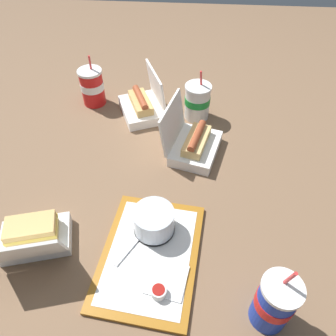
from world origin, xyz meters
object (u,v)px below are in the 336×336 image
(ketchup_cup, at_px, (159,291))
(plastic_fork, at_px, (128,250))
(soda_cup_right, at_px, (274,302))
(soda_cup_left, at_px, (92,87))
(clamshell_hotdog_front, at_px, (143,105))
(cake_container, at_px, (154,221))
(clamshell_sandwich_center, at_px, (34,237))
(clamshell_hotdog_back, at_px, (193,143))
(soda_cup_center, at_px, (197,101))
(food_tray, at_px, (150,255))

(ketchup_cup, bearing_deg, plastic_fork, 40.28)
(soda_cup_right, bearing_deg, soda_cup_left, 36.33)
(soda_cup_left, bearing_deg, plastic_fork, -159.75)
(plastic_fork, xyz_separation_m, clamshell_hotdog_front, (0.64, 0.04, 0.03))
(plastic_fork, xyz_separation_m, soda_cup_left, (0.70, 0.26, 0.06))
(ketchup_cup, relative_size, plastic_fork, 0.36)
(ketchup_cup, bearing_deg, clamshell_hotdog_front, 10.36)
(cake_container, bearing_deg, clamshell_sandwich_center, 102.33)
(clamshell_hotdog_back, xyz_separation_m, soda_cup_right, (-0.57, -0.19, 0.04))
(soda_cup_center, bearing_deg, clamshell_hotdog_back, 177.41)
(food_tray, distance_m, soda_cup_center, 0.66)
(ketchup_cup, height_order, soda_cup_right, soda_cup_right)
(clamshell_hotdog_back, xyz_separation_m, soda_cup_left, (0.27, 0.42, 0.04))
(food_tray, relative_size, soda_cup_right, 1.75)
(plastic_fork, bearing_deg, soda_cup_right, -81.95)
(soda_cup_left, bearing_deg, clamshell_hotdog_back, -122.88)
(soda_cup_right, bearing_deg, cake_container, 53.63)
(clamshell_hotdog_back, height_order, soda_cup_right, soda_cup_right)
(plastic_fork, xyz_separation_m, soda_cup_right, (-0.14, -0.36, 0.07))
(clamshell_hotdog_back, bearing_deg, soda_cup_center, -2.59)
(soda_cup_center, bearing_deg, clamshell_hotdog_front, 89.37)
(plastic_fork, distance_m, soda_cup_center, 0.66)
(food_tray, height_order, clamshell_sandwich_center, clamshell_sandwich_center)
(cake_container, height_order, clamshell_hotdog_back, clamshell_hotdog_back)
(clamshell_sandwich_center, relative_size, clamshell_hotdog_front, 0.94)
(clamshell_hotdog_back, xyz_separation_m, soda_cup_center, (0.21, -0.01, 0.03))
(clamshell_hotdog_back, height_order, clamshell_hotdog_front, clamshell_hotdog_back)
(ketchup_cup, bearing_deg, soda_cup_right, -96.36)
(food_tray, bearing_deg, ketchup_cup, -161.74)
(clamshell_sandwich_center, bearing_deg, ketchup_cup, -108.30)
(ketchup_cup, distance_m, soda_cup_left, 0.89)
(cake_container, relative_size, clamshell_sandwich_center, 0.52)
(soda_cup_right, bearing_deg, clamshell_sandwich_center, 76.66)
(soda_cup_center, bearing_deg, soda_cup_left, 81.85)
(clamshell_sandwich_center, height_order, soda_cup_right, soda_cup_right)
(plastic_fork, distance_m, soda_cup_right, 0.39)
(plastic_fork, height_order, soda_cup_right, soda_cup_right)
(plastic_fork, xyz_separation_m, clamshell_hotdog_back, (0.42, -0.17, 0.03))
(plastic_fork, bearing_deg, clamshell_hotdog_front, 33.33)
(clamshell_hotdog_front, bearing_deg, soda_cup_left, 74.53)
(cake_container, relative_size, soda_cup_center, 0.59)
(clamshell_hotdog_front, bearing_deg, plastic_fork, -176.27)
(soda_cup_center, bearing_deg, clamshell_sandwich_center, 145.34)
(plastic_fork, bearing_deg, soda_cup_left, 49.85)
(cake_container, distance_m, soda_cup_center, 0.57)
(cake_container, bearing_deg, ketchup_cup, -170.60)
(clamshell_sandwich_center, xyz_separation_m, clamshell_hotdog_front, (0.63, -0.22, -0.00))
(clamshell_hotdog_front, height_order, soda_cup_center, soda_cup_center)
(cake_container, height_order, clamshell_hotdog_front, clamshell_hotdog_front)
(soda_cup_center, xyz_separation_m, soda_cup_left, (0.06, 0.43, 0.01))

